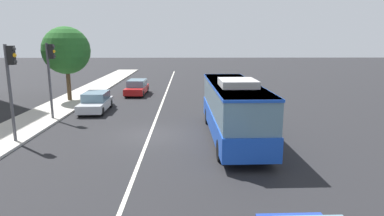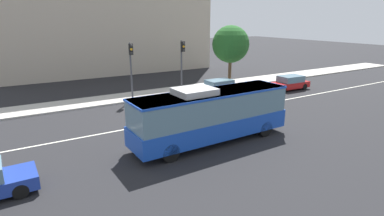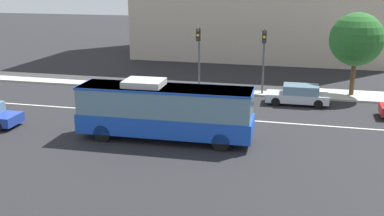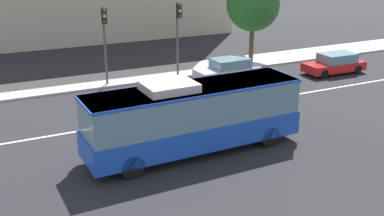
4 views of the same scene
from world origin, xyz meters
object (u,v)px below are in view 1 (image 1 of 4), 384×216
object	(u,v)px
traffic_light_near_corner	(51,68)
street_tree_kerbside_left	(66,51)
sedan_silver	(96,102)
traffic_light_mid_block	(11,77)
transit_bus	(233,107)
sedan_red	(137,87)

from	to	relation	value
traffic_light_near_corner	street_tree_kerbside_left	xyz separation A→B (m)	(6.86, 1.35, 0.91)
street_tree_kerbside_left	traffic_light_near_corner	bearing A→B (deg)	-168.89
traffic_light_near_corner	street_tree_kerbside_left	bearing A→B (deg)	98.61
sedan_silver	traffic_light_mid_block	size ratio (longest dim) A/B	0.87
transit_bus	street_tree_kerbside_left	world-z (taller)	street_tree_kerbside_left
traffic_light_near_corner	street_tree_kerbside_left	distance (m)	7.05
sedan_red	street_tree_kerbside_left	bearing A→B (deg)	-54.38
transit_bus	street_tree_kerbside_left	xyz separation A→B (m)	(11.37, 12.95, 2.66)
sedan_silver	street_tree_kerbside_left	xyz separation A→B (m)	(4.05, 3.41, 3.75)
traffic_light_mid_block	sedan_red	bearing A→B (deg)	78.51
sedan_red	traffic_light_near_corner	xyz separation A→B (m)	(-10.52, 4.07, 2.84)
traffic_light_near_corner	traffic_light_mid_block	world-z (taller)	same
sedan_silver	street_tree_kerbside_left	bearing A→B (deg)	-140.96
sedan_red	sedan_silver	world-z (taller)	same
traffic_light_near_corner	transit_bus	bearing A→B (deg)	-23.78
sedan_silver	traffic_light_near_corner	distance (m)	4.50
sedan_silver	traffic_light_near_corner	bearing A→B (deg)	-37.40
transit_bus	street_tree_kerbside_left	size ratio (longest dim) A/B	1.54
sedan_silver	traffic_light_near_corner	size ratio (longest dim) A/B	0.87
sedan_red	traffic_light_mid_block	xyz separation A→B (m)	(-15.68, 4.02, 2.84)
sedan_silver	traffic_light_mid_block	distance (m)	8.70
sedan_red	sedan_silver	bearing A→B (deg)	-13.02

